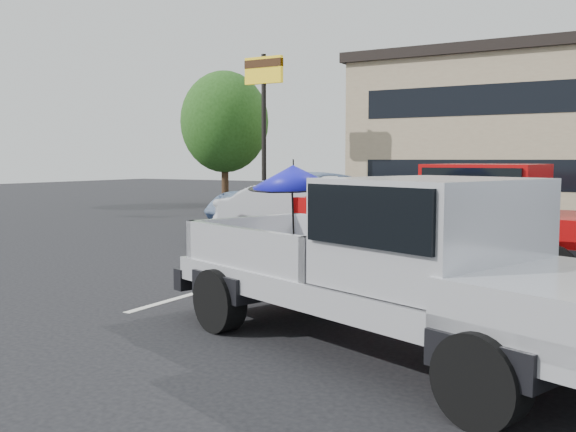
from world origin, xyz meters
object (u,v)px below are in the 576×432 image
Objects in this scene: silver_sedan at (314,215)px; silver_pickup at (412,259)px; tree_left at (225,122)px; motel_sign at (264,90)px; red_pickup at (476,216)px; blue_suv at (301,201)px.

silver_pickup is at bearing -146.86° from silver_sedan.
tree_left is 1.29× the size of silver_sedan.
motel_sign is 5.08m from tree_left.
tree_left is 0.99× the size of red_pickup.
tree_left reaches higher than silver_pickup.
silver_pickup reaches higher than blue_suv.
tree_left is 1.00× the size of silver_pickup.
tree_left is 23.18m from silver_pickup.
motel_sign reaches higher than red_pickup.
red_pickup is (10.39, -9.52, -3.57)m from motel_sign.
silver_sedan is at bearing -50.75° from motel_sign.
motel_sign is at bearing 140.29° from red_pickup.
tree_left reaches higher than blue_suv.
blue_suv is (-6.99, 10.21, -0.21)m from silver_pickup.
tree_left is at bearing 42.39° from silver_sedan.
tree_left is 19.26m from red_pickup.
motel_sign is 1.29× the size of silver_sedan.
silver_pickup reaches higher than silver_sedan.
silver_pickup is at bearing -49.44° from tree_left.
blue_suv is at bearing 32.09° from silver_sedan.
blue_suv is at bearing -47.06° from motel_sign.
motel_sign is 1.00× the size of tree_left.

